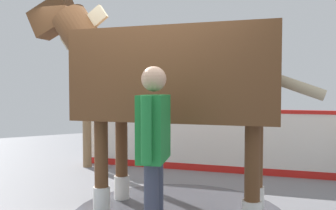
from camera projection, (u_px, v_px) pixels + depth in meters
The scene contains 4 objects.
barrier_wall at pixel (213, 143), 6.31m from camera, with size 3.53×3.83×1.11m.
roof_post_near at pixel (87, 93), 6.65m from camera, with size 0.16×0.16×2.76m, color olive.
horse at pixel (170, 78), 4.20m from camera, with size 2.61×2.79×2.67m.
handler at pixel (154, 146), 3.19m from camera, with size 0.48×0.54×1.66m.
Camera 1 is at (-1.81, -3.52, 1.47)m, focal length 38.36 mm.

